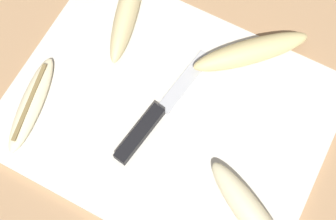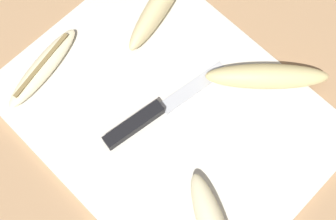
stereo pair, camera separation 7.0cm
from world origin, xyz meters
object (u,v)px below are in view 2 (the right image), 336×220
(banana_bright_far, at_px, (43,67))
(banana_spotted_left, at_px, (267,76))
(knife, at_px, (145,118))
(banana_ripe_center, at_px, (161,2))

(banana_bright_far, xyz_separation_m, banana_spotted_left, (0.26, 0.23, 0.01))
(banana_spotted_left, bearing_deg, knife, -116.59)
(banana_ripe_center, bearing_deg, banana_bright_far, -103.95)
(banana_ripe_center, xyz_separation_m, banana_spotted_left, (0.21, 0.02, -0.00))
(banana_bright_far, xyz_separation_m, banana_ripe_center, (0.05, 0.21, 0.01))
(banana_bright_far, bearing_deg, banana_spotted_left, 41.66)
(banana_ripe_center, bearing_deg, knife, -52.06)
(banana_spotted_left, bearing_deg, banana_ripe_center, -173.81)
(knife, bearing_deg, banana_bright_far, -153.72)
(banana_spotted_left, bearing_deg, banana_bright_far, -138.34)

